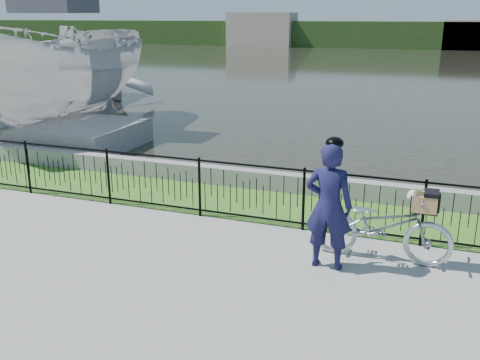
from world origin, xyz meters
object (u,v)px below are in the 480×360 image
at_px(boat_near, 60,74).
at_px(boat_far, 10,80).
at_px(cyclist, 329,205).
at_px(bicycle_rig, 382,225).

height_order(boat_near, boat_far, boat_near).
bearing_deg(boat_far, boat_near, -30.40).
bearing_deg(cyclist, bicycle_rig, 35.65).
relative_size(cyclist, boat_near, 0.21).
bearing_deg(bicycle_rig, boat_near, 149.88).
height_order(bicycle_rig, cyclist, cyclist).
bearing_deg(boat_far, cyclist, -32.95).
distance_m(bicycle_rig, boat_far, 17.63).
xyz_separation_m(cyclist, boat_far, (-14.49, 9.39, 0.24)).
bearing_deg(bicycle_rig, boat_far, 149.80).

